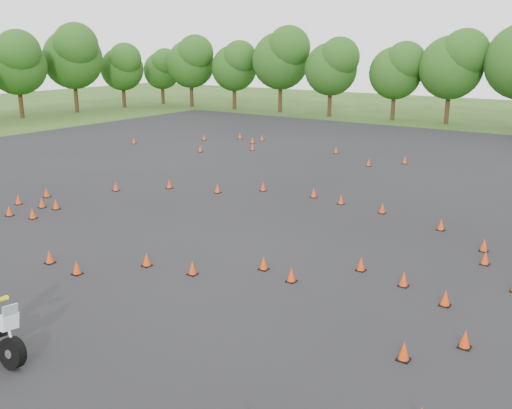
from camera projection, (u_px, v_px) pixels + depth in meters
The scene contains 4 objects.
ground at pixel (190, 265), 19.42m from camera, with size 140.00×140.00×0.00m, color #2D5119.
asphalt_pad at pixel (283, 221), 24.18m from camera, with size 62.00×62.00×0.00m, color black.
treeline at pixel (502, 80), 44.77m from camera, with size 87.02×32.17×10.22m.
traffic_cones at pixel (276, 219), 23.76m from camera, with size 36.66×33.12×0.45m.
Camera 1 is at (12.11, -13.69, 7.23)m, focal length 40.00 mm.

